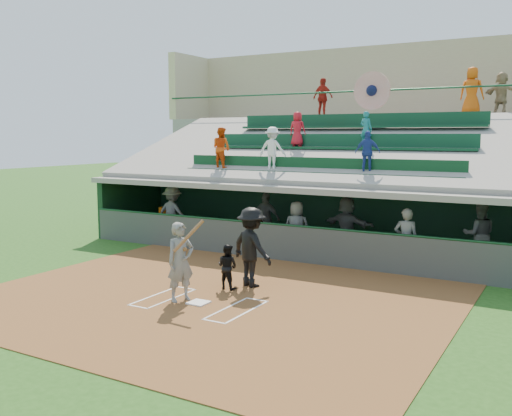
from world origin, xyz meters
The scene contains 22 objects.
ground centered at (0.00, 0.00, 0.00)m, with size 100.00×100.00×0.00m, color #214D15.
dirt_slab centered at (0.00, 0.50, 0.01)m, with size 11.00×9.00×0.02m, color brown.
home_plate centered at (0.00, 0.00, 0.04)m, with size 0.43×0.43×0.03m, color white.
batters_box_chalk centered at (0.00, 0.00, 0.02)m, with size 2.65×1.85×0.01m.
dugout_floor centered at (0.00, 6.75, 0.02)m, with size 16.00×3.50×0.04m, color gray.
concourse_slab centered at (0.00, 13.50, 2.30)m, with size 20.00×3.00×4.60m, color gray.
grandstand centered at (-0.01, 10.51, 2.26)m, with size 20.40×10.40×7.80m.
batter_at_plate centered at (-0.47, -0.03, 0.95)m, with size 0.97×0.82×1.95m.
catcher centered at (-0.11, 1.40, 0.58)m, with size 0.55×0.43×1.12m, color black.
home_umpire centered at (0.30, 1.91, 1.03)m, with size 1.30×0.75×2.02m, color black.
dugout_bench centered at (0.13, 8.08, 0.29)m, with size 16.71×0.50×0.50m, color olive.
white_table centered at (-5.94, 6.37, 0.38)m, with size 0.78×0.59×0.68m, color white.
water_cooler centered at (-6.01, 6.31, 0.95)m, with size 0.45×0.45×0.45m, color orange.
dugout_player_a centered at (-5.46, 6.06, 1.01)m, with size 1.26×0.72×1.95m, color #62645F.
dugout_player_b centered at (-2.04, 6.95, 0.95)m, with size 1.07×0.44×1.82m, color #52544F.
dugout_player_c centered at (-0.30, 5.79, 0.91)m, with size 0.85×0.55×1.73m, color #62645F.
dugout_player_d centered at (1.06, 6.63, 0.98)m, with size 1.74×0.55×1.88m, color #51534F.
dugout_player_e centered at (3.30, 5.33, 0.94)m, with size 0.65×0.43×1.79m, color #5A5D58.
dugout_player_f centered at (4.97, 7.02, 0.98)m, with size 0.91×0.71×1.88m, color #5D605B.
concourse_staff_a centered at (-2.33, 12.52, 5.43)m, with size 0.97×0.40×1.66m, color #A71E13.
concourse_staff_b centered at (3.68, 12.55, 5.49)m, with size 0.87×0.56×1.78m, color #D0530C.
concourse_staff_c centered at (4.67, 13.04, 5.39)m, with size 1.47×0.47×1.58m, color tan.
Camera 1 is at (7.41, -10.34, 3.84)m, focal length 40.00 mm.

